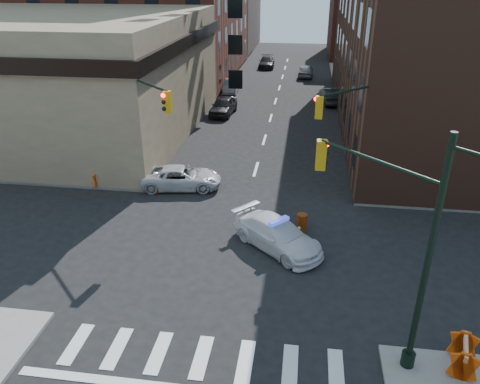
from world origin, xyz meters
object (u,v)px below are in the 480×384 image
(parked_car_wnear, at_px, (223,106))
(barrel_road, at_px, (302,223))
(pedestrian_b, at_px, (102,155))
(barrel_bank, at_px, (155,185))
(pedestrian_a, at_px, (122,156))
(parked_car_wfar, at_px, (231,86))
(barricade_se_a, at_px, (463,356))
(police_car, at_px, (277,235))
(barricade_nw_a, at_px, (91,178))
(parked_car_enear, at_px, (331,96))
(pickup, at_px, (181,177))

(parked_car_wnear, relative_size, barrel_road, 4.96)
(pedestrian_b, relative_size, barrel_road, 1.99)
(barrel_road, bearing_deg, barrel_bank, 159.14)
(barrel_bank, bearing_deg, pedestrian_b, 146.94)
(pedestrian_b, height_order, barrel_bank, pedestrian_b)
(pedestrian_a, distance_m, barrel_bank, 4.32)
(parked_car_wnear, bearing_deg, parked_car_wfar, 99.15)
(pedestrian_a, xyz_separation_m, barricade_se_a, (17.10, -14.76, -0.39))
(police_car, xyz_separation_m, barrel_road, (1.11, 1.76, -0.24))
(pedestrian_b, bearing_deg, barricade_nw_a, -94.34)
(police_car, relative_size, barricade_se_a, 3.53)
(pedestrian_a, height_order, barrel_road, pedestrian_a)
(pedestrian_a, relative_size, barricade_se_a, 1.31)
(parked_car_wnear, bearing_deg, parked_car_enear, 33.76)
(pickup, distance_m, barricade_se_a, 17.92)
(pickup, height_order, parked_car_wnear, parked_car_wnear)
(parked_car_wfar, relative_size, barricade_se_a, 2.99)
(pedestrian_b, bearing_deg, parked_car_wfar, 65.54)
(parked_car_wfar, distance_m, barricade_se_a, 39.62)
(barrel_bank, relative_size, barricade_nw_a, 0.78)
(parked_car_wfar, xyz_separation_m, barricade_nw_a, (-4.48, -25.25, -0.06))
(barrel_bank, height_order, barricade_se_a, barricade_se_a)
(barrel_bank, bearing_deg, parked_car_wnear, 86.20)
(police_car, height_order, pedestrian_a, pedestrian_a)
(parked_car_enear, xyz_separation_m, barricade_nw_a, (-14.92, -22.17, -0.16))
(parked_car_wnear, xyz_separation_m, barricade_se_a, (12.87, -28.76, -0.12))
(police_car, xyz_separation_m, barrel_bank, (-7.55, 5.06, -0.22))
(barrel_road, height_order, barrel_bank, barrel_bank)
(parked_car_wfar, height_order, pedestrian_b, pedestrian_b)
(parked_car_wnear, height_order, parked_car_wfar, parked_car_wnear)
(police_car, relative_size, parked_car_wfar, 1.18)
(barrel_road, bearing_deg, barricade_nw_a, 164.55)
(barricade_se_a, bearing_deg, police_car, 58.68)
(pickup, xyz_separation_m, parked_car_wfar, (-0.89, 24.53, 0.01))
(parked_car_enear, bearing_deg, pedestrian_a, 46.27)
(parked_car_enear, xyz_separation_m, barrel_bank, (-10.92, -22.37, -0.29))
(parked_car_wfar, xyz_separation_m, barrel_bank, (-0.48, -25.45, -0.19))
(police_car, height_order, barricade_se_a, police_car)
(parked_car_wfar, relative_size, pedestrian_a, 2.27)
(parked_car_wfar, distance_m, barricade_nw_a, 25.64)
(barrel_bank, bearing_deg, parked_car_enear, 63.99)
(police_car, xyz_separation_m, pedestrian_a, (-10.65, 8.02, 0.35))
(barrel_road, bearing_deg, parked_car_enear, 84.97)
(police_car, height_order, parked_car_wfar, police_car)
(parked_car_wfar, bearing_deg, pickup, -90.18)
(pedestrian_b, height_order, barrel_road, pedestrian_b)
(parked_car_wnear, relative_size, parked_car_enear, 0.99)
(barrel_bank, xyz_separation_m, barricade_se_a, (14.00, -11.80, 0.18))
(pickup, xyz_separation_m, parked_car_enear, (9.54, 21.46, 0.11))
(pickup, bearing_deg, barrel_road, -128.51)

